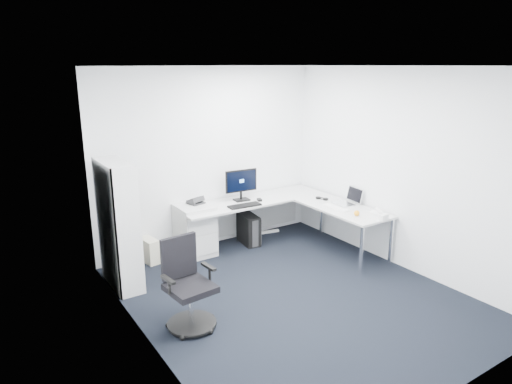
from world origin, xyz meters
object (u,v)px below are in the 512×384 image
task_chair (190,285)px  monitor (241,185)px  l_desk (265,227)px  bookshelf (119,225)px  laptop (343,196)px

task_chair → monitor: size_ratio=1.89×
l_desk → bookshelf: 2.22m
task_chair → laptop: task_chair is taller
bookshelf → laptop: bookshelf is taller
l_desk → bookshelf: (-2.17, 0.05, 0.45)m
l_desk → monitor: 0.74m
bookshelf → monitor: bookshelf is taller
bookshelf → laptop: bearing=-11.7°
task_chair → laptop: bearing=8.4°
bookshelf → task_chair: 1.46m
task_chair → laptop: size_ratio=2.80×
bookshelf → task_chair: (0.30, -1.39, -0.32)m
bookshelf → task_chair: bookshelf is taller
task_chair → monitor: (1.71, 1.75, 0.47)m
bookshelf → monitor: bearing=10.0°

